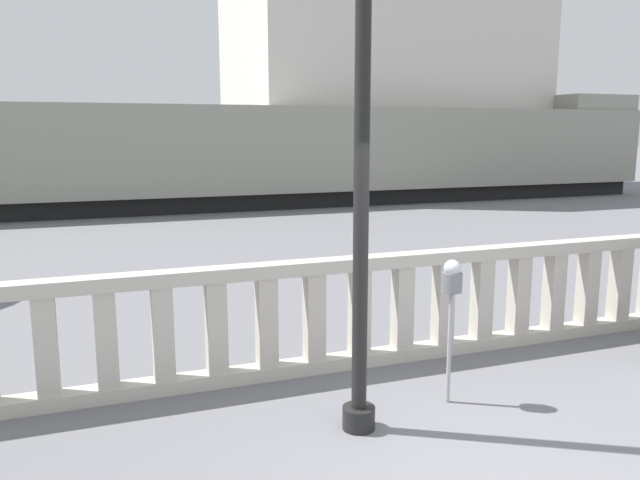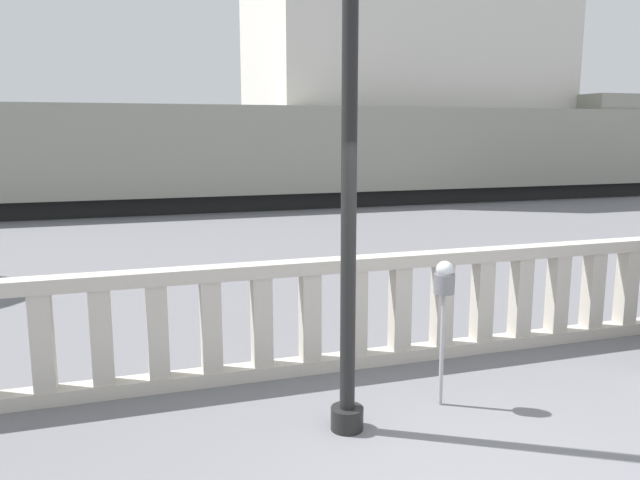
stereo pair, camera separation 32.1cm
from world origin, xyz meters
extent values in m
cube|color=#BCB5A8|center=(0.00, 2.72, 0.07)|extent=(16.73, 0.24, 0.14)
cube|color=#BCB5A8|center=(0.00, 2.72, 1.16)|extent=(16.73, 0.24, 0.14)
cube|color=#BCB5A8|center=(-3.17, 2.72, 0.62)|extent=(0.20, 0.20, 0.95)
cube|color=#BCB5A8|center=(-2.64, 2.72, 0.62)|extent=(0.20, 0.20, 0.95)
cube|color=#BCB5A8|center=(-2.11, 2.72, 0.62)|extent=(0.20, 0.20, 0.95)
cube|color=#BCB5A8|center=(-1.58, 2.72, 0.62)|extent=(0.20, 0.20, 0.95)
cube|color=#BCB5A8|center=(-1.06, 2.72, 0.62)|extent=(0.20, 0.20, 0.95)
cube|color=#BCB5A8|center=(-0.53, 2.72, 0.62)|extent=(0.20, 0.20, 0.95)
cube|color=#BCB5A8|center=(0.00, 2.72, 0.62)|extent=(0.20, 0.20, 0.95)
cube|color=#BCB5A8|center=(0.53, 2.72, 0.62)|extent=(0.20, 0.20, 0.95)
cube|color=#BCB5A8|center=(1.06, 2.72, 0.62)|extent=(0.20, 0.20, 0.95)
cube|color=#BCB5A8|center=(1.58, 2.72, 0.62)|extent=(0.20, 0.20, 0.95)
cube|color=#BCB5A8|center=(2.11, 2.72, 0.62)|extent=(0.20, 0.20, 0.95)
cube|color=#BCB5A8|center=(2.64, 2.72, 0.62)|extent=(0.20, 0.20, 0.95)
cube|color=#BCB5A8|center=(3.17, 2.72, 0.62)|extent=(0.20, 0.20, 0.95)
cube|color=#BCB5A8|center=(3.69, 2.72, 0.62)|extent=(0.20, 0.20, 0.95)
cylinder|color=black|center=(-0.60, 1.35, 0.10)|extent=(0.29, 0.29, 0.20)
cylinder|color=black|center=(-0.60, 1.35, 3.05)|extent=(0.13, 0.13, 5.71)
cylinder|color=#99999E|center=(0.42, 1.55, 0.55)|extent=(0.04, 0.04, 1.10)
cylinder|color=slate|center=(0.42, 1.55, 1.19)|extent=(0.19, 0.19, 0.18)
sphere|color=#B2B7BC|center=(0.42, 1.55, 1.32)|extent=(0.16, 0.16, 0.16)
cube|color=black|center=(3.51, 17.26, 0.28)|extent=(28.18, 2.26, 0.55)
cube|color=gray|center=(3.51, 17.26, 1.95)|extent=(28.75, 2.82, 2.80)
cube|color=gray|center=(16.39, 17.26, 3.65)|extent=(3.00, 2.54, 0.60)
cube|color=beige|center=(9.05, 21.44, 7.09)|extent=(11.90, 8.14, 14.18)
camera|label=1|loc=(-2.69, -3.32, 2.59)|focal=35.00mm
camera|label=2|loc=(-2.39, -3.43, 2.59)|focal=35.00mm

